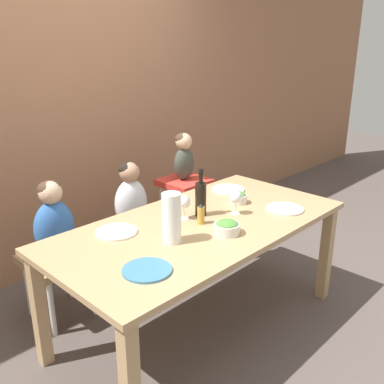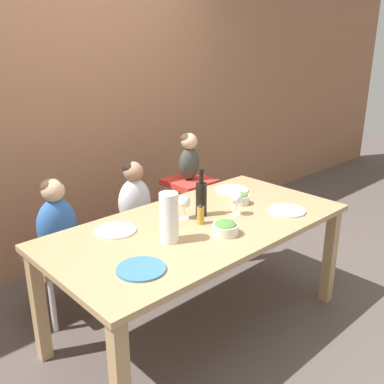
# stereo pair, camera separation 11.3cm
# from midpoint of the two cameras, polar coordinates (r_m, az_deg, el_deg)

# --- Properties ---
(ground_plane) EXTENTS (14.00, 14.00, 0.00)m
(ground_plane) POSITION_cam_midpoint_polar(r_m,az_deg,el_deg) (2.96, 2.12, -17.32)
(ground_plane) COLOR #564C47
(wall_back) EXTENTS (10.00, 0.06, 2.70)m
(wall_back) POSITION_cam_midpoint_polar(r_m,az_deg,el_deg) (3.53, -14.38, 11.98)
(wall_back) COLOR #9E6B4C
(wall_back) RESTS_ON ground_plane
(dining_table) EXTENTS (1.87, 0.94, 0.73)m
(dining_table) POSITION_cam_midpoint_polar(r_m,az_deg,el_deg) (2.62, 2.29, -5.84)
(dining_table) COLOR tan
(dining_table) RESTS_ON ground_plane
(chair_far_left) EXTENTS (0.41, 0.42, 0.45)m
(chair_far_left) POSITION_cam_midpoint_polar(r_m,az_deg,el_deg) (3.00, -16.03, -8.94)
(chair_far_left) COLOR silver
(chair_far_left) RESTS_ON ground_plane
(chair_far_center) EXTENTS (0.41, 0.42, 0.45)m
(chair_far_center) POSITION_cam_midpoint_polar(r_m,az_deg,el_deg) (3.29, -6.48, -5.72)
(chair_far_center) COLOR silver
(chair_far_center) RESTS_ON ground_plane
(chair_right_highchair) EXTENTS (0.35, 0.36, 0.71)m
(chair_right_highchair) POSITION_cam_midpoint_polar(r_m,az_deg,el_deg) (3.55, 0.54, -0.58)
(chair_right_highchair) COLOR silver
(chair_right_highchair) RESTS_ON ground_plane
(person_child_left) EXTENTS (0.27, 0.18, 0.51)m
(person_child_left) POSITION_cam_midpoint_polar(r_m,az_deg,el_deg) (2.87, -16.62, -3.38)
(person_child_left) COLOR #3366B2
(person_child_left) RESTS_ON chair_far_left
(person_child_center) EXTENTS (0.27, 0.18, 0.51)m
(person_child_center) POSITION_cam_midpoint_polar(r_m,az_deg,el_deg) (3.17, -6.70, -0.54)
(person_child_center) COLOR silver
(person_child_center) RESTS_ON chair_far_center
(person_baby_right) EXTENTS (0.19, 0.14, 0.38)m
(person_baby_right) POSITION_cam_midpoint_polar(r_m,az_deg,el_deg) (3.45, 0.54, 4.97)
(person_baby_right) COLOR #3D4238
(person_baby_right) RESTS_ON chair_right_highchair
(wine_bottle) EXTENTS (0.07, 0.07, 0.30)m
(wine_bottle) POSITION_cam_midpoint_polar(r_m,az_deg,el_deg) (2.66, 2.46, -0.78)
(wine_bottle) COLOR black
(wine_bottle) RESTS_ON dining_table
(paper_towel_roll) EXTENTS (0.10, 0.10, 0.28)m
(paper_towel_roll) POSITION_cam_midpoint_polar(r_m,az_deg,el_deg) (2.30, -1.69, -3.46)
(paper_towel_roll) COLOR white
(paper_towel_roll) RESTS_ON dining_table
(wine_glass_near) EXTENTS (0.08, 0.08, 0.16)m
(wine_glass_near) POSITION_cam_midpoint_polar(r_m,az_deg,el_deg) (2.69, 7.17, -0.88)
(wine_glass_near) COLOR white
(wine_glass_near) RESTS_ON dining_table
(wine_glass_far) EXTENTS (0.08, 0.08, 0.16)m
(wine_glass_far) POSITION_cam_midpoint_polar(r_m,az_deg,el_deg) (2.61, 0.19, -1.38)
(wine_glass_far) COLOR white
(wine_glass_far) RESTS_ON dining_table
(salad_bowl_large) EXTENTS (0.15, 0.15, 0.08)m
(salad_bowl_large) POSITION_cam_midpoint_polar(r_m,az_deg,el_deg) (2.44, 5.81, -4.77)
(salad_bowl_large) COLOR silver
(salad_bowl_large) RESTS_ON dining_table
(salad_bowl_small) EXTENTS (0.12, 0.12, 0.08)m
(salad_bowl_small) POSITION_cam_midpoint_polar(r_m,az_deg,el_deg) (2.90, 7.55, -0.82)
(salad_bowl_small) COLOR silver
(salad_bowl_small) RESTS_ON dining_table
(dinner_plate_front_left) EXTENTS (0.24, 0.24, 0.01)m
(dinner_plate_front_left) POSITION_cam_midpoint_polar(r_m,az_deg,el_deg) (2.08, -5.23, -10.19)
(dinner_plate_front_left) COLOR teal
(dinner_plate_front_left) RESTS_ON dining_table
(dinner_plate_back_left) EXTENTS (0.24, 0.24, 0.01)m
(dinner_plate_back_left) POSITION_cam_midpoint_polar(r_m,az_deg,el_deg) (2.50, -8.90, -5.09)
(dinner_plate_back_left) COLOR silver
(dinner_plate_back_left) RESTS_ON dining_table
(dinner_plate_back_right) EXTENTS (0.24, 0.24, 0.01)m
(dinner_plate_back_right) POSITION_cam_midpoint_polar(r_m,az_deg,el_deg) (3.16, 6.35, 0.27)
(dinner_plate_back_right) COLOR silver
(dinner_plate_back_right) RESTS_ON dining_table
(dinner_plate_front_right) EXTENTS (0.24, 0.24, 0.01)m
(dinner_plate_front_right) POSITION_cam_midpoint_polar(r_m,az_deg,el_deg) (2.84, 13.65, -2.42)
(dinner_plate_front_right) COLOR silver
(dinner_plate_front_right) RESTS_ON dining_table
(condiment_bottle_hot_sauce) EXTENTS (0.04, 0.04, 0.13)m
(condiment_bottle_hot_sauce) POSITION_cam_midpoint_polar(r_m,az_deg,el_deg) (2.55, 2.41, -2.99)
(condiment_bottle_hot_sauce) COLOR #BC8E33
(condiment_bottle_hot_sauce) RESTS_ON dining_table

